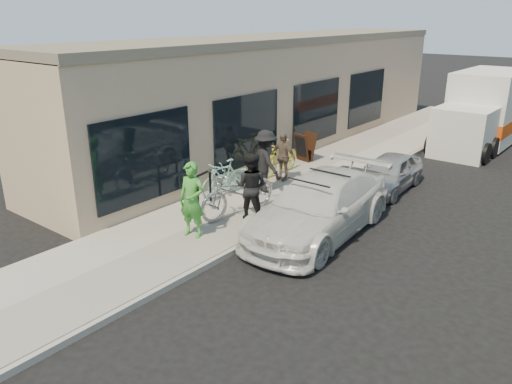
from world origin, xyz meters
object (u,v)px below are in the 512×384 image
Objects in this scene: cruiser_bike_a at (224,178)px; cruiser_bike_b at (237,176)px; bike_rack at (204,185)px; cruiser_bike_c at (281,157)px; sedan_white at (319,206)px; moving_truck at (484,113)px; bystander_a at (266,161)px; tandem_bike at (239,192)px; woman_rider at (192,200)px; man_standing at (251,187)px; sedan_silver at (389,173)px; bystander_b at (283,157)px; sandwich_board at (305,147)px.

cruiser_bike_a reaches higher than cruiser_bike_b.
bike_rack is 3.52m from cruiser_bike_c.
cruiser_bike_b is (-3.31, 0.86, -0.14)m from sedan_white.
moving_truck reaches higher than bystander_a.
sedan_white is 2.88m from bystander_a.
bystander_a is at bearing -68.27° from cruiser_bike_c.
sedan_white reaches higher than bike_rack.
bike_rack is 0.39× the size of tandem_bike.
cruiser_bike_c is at bearing 92.36° from cruiser_bike_a.
woman_rider is 1.03× the size of man_standing.
bystander_a is at bearing -135.89° from sedan_silver.
sedan_white is at bearing -91.93° from moving_truck.
cruiser_bike_a is 0.94× the size of cruiser_bike_c.
man_standing reaches higher than sedan_white.
sedan_white is at bearing -42.30° from cruiser_bike_c.
bystander_b is at bearing 113.87° from tandem_bike.
bike_rack is 0.16× the size of moving_truck.
moving_truck is 3.26× the size of bystander_a.
bystander_a reaches higher than cruiser_bike_b.
cruiser_bike_a is (-3.30, 0.29, -0.05)m from sedan_white.
bike_rack is at bearing 93.92° from bystander_a.
sedan_white reaches higher than tandem_bike.
sedan_white is at bearing -42.01° from bystander_b.
moving_truck reaches higher than bike_rack.
sedan_silver is 2.15× the size of bystander_b.
woman_rider is at bearing -53.49° from bike_rack.
tandem_bike reaches higher than cruiser_bike_c.
bystander_b is at bearing -154.42° from sedan_silver.
bystander_a reaches higher than tandem_bike.
woman_rider is at bearing -59.04° from cruiser_bike_a.
bike_rack is 3.25m from sedan_white.
sedan_silver is at bearing 52.34° from cruiser_bike_a.
moving_truck is (0.52, 11.40, 0.57)m from sedan_white.
sedan_white is 2.74× the size of bystander_a.
bike_rack is 0.51× the size of cruiser_bike_c.
bystander_b is at bearing 81.52° from cruiser_bike_a.
sandwich_board is 0.41× the size of tandem_bike.
bystander_a is (0.75, 0.40, 0.49)m from cruiser_bike_b.
sandwich_board is at bearing -88.67° from man_standing.
bystander_b reaches higher than tandem_bike.
tandem_bike reaches higher than cruiser_bike_a.
sedan_white is at bearing 176.48° from bystander_a.
bike_rack is at bearing -172.39° from sedan_white.
tandem_bike is at bearing -21.54° from man_standing.
sandwich_board is at bearing 114.36° from tandem_bike.
moving_truck is 9.56m from bystander_b.
cruiser_bike_c is at bearing -113.17° from moving_truck.
bike_rack is 0.55× the size of cruiser_bike_a.
sedan_white reaches higher than sedan_silver.
cruiser_bike_a is 1.28m from bystander_a.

